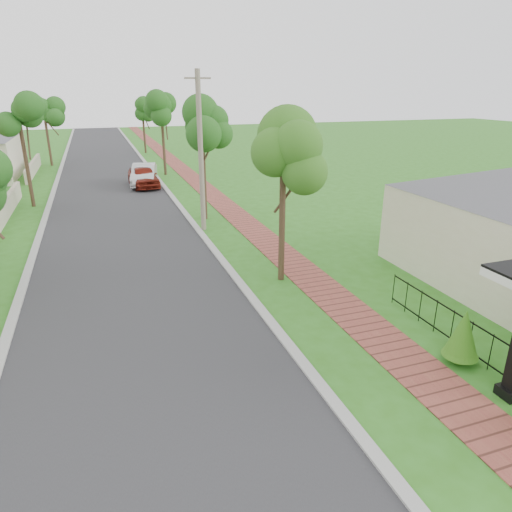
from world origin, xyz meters
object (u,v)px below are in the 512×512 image
parked_car_red (143,177)px  utility_pole (201,152)px  near_tree (283,162)px  parked_car_white (144,175)px

parked_car_red → utility_pole: (1.64, -11.55, 3.03)m
parked_car_red → near_tree: size_ratio=0.80×
parked_car_white → utility_pole: (1.52, -12.07, 3.01)m
parked_car_white → parked_car_red: bearing=-92.7°
parked_car_red → near_tree: (2.89, -18.64, 3.53)m
near_tree → utility_pole: utility_pole is taller
parked_car_white → near_tree: near_tree is taller
near_tree → parked_car_red: bearing=98.8°
parked_car_red → utility_pole: utility_pole is taller
utility_pole → parked_car_white: bearing=97.2°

